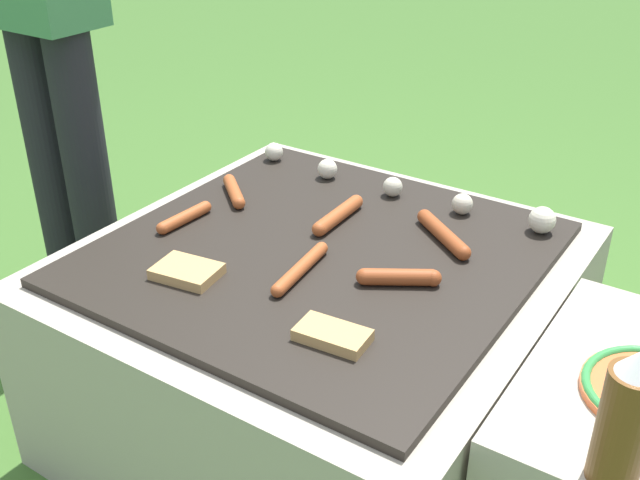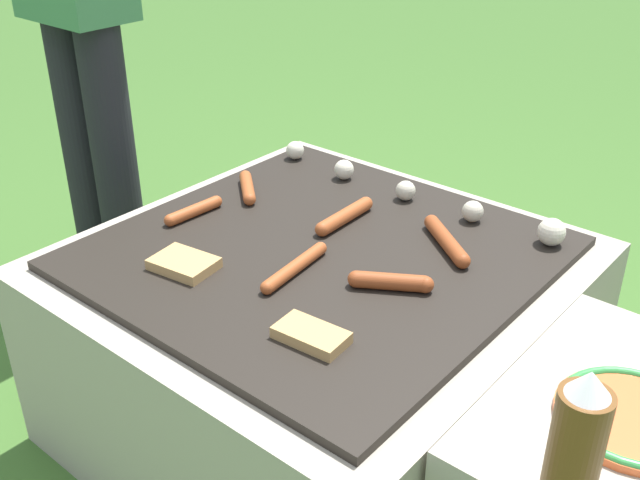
{
  "view_description": "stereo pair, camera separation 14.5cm",
  "coord_description": "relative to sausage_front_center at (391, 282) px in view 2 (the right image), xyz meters",
  "views": [
    {
      "loc": [
        0.7,
        -1.06,
        1.15
      ],
      "look_at": [
        0.0,
        0.0,
        0.46
      ],
      "focal_mm": 42.0,
      "sensor_mm": 36.0,
      "label": 1
    },
    {
      "loc": [
        0.82,
        -0.98,
        1.15
      ],
      "look_at": [
        0.0,
        0.0,
        0.46
      ],
      "focal_mm": 42.0,
      "sensor_mm": 36.0,
      "label": 2
    }
  ],
  "objects": [
    {
      "name": "sausage_front_center",
      "position": [
        0.0,
        0.0,
        0.0
      ],
      "size": [
        0.14,
        0.1,
        0.03
      ],
      "color": "#93421E",
      "rests_on": "grill"
    },
    {
      "name": "sausage_mid_right",
      "position": [
        -0.01,
        0.19,
        -0.0
      ],
      "size": [
        0.16,
        0.13,
        0.03
      ],
      "color": "#93421E",
      "rests_on": "grill"
    },
    {
      "name": "ground_plane",
      "position": [
        -0.19,
        0.03,
        -0.46
      ],
      "size": [
        14.0,
        14.0,
        0.0
      ],
      "primitive_type": "plane",
      "color": "#3D6628"
    },
    {
      "name": "sausage_front_right",
      "position": [
        -0.49,
        -0.03,
        -0.0
      ],
      "size": [
        0.03,
        0.15,
        0.03
      ],
      "color": "#A34C23",
      "rests_on": "grill"
    },
    {
      "name": "condiment_bottle",
      "position": [
        0.44,
        -0.26,
        0.08
      ],
      "size": [
        0.06,
        0.06,
        0.2
      ],
      "color": "brown",
      "rests_on": "side_ledge"
    },
    {
      "name": "plate_colorful",
      "position": [
        0.45,
        -0.07,
        -0.01
      ],
      "size": [
        0.21,
        0.21,
        0.02
      ],
      "color": "orange",
      "rests_on": "side_ledge"
    },
    {
      "name": "mushroom_row",
      "position": [
        -0.15,
        0.33,
        0.01
      ],
      "size": [
        0.73,
        0.07,
        0.06
      ],
      "color": "beige",
      "rests_on": "grill"
    },
    {
      "name": "sausage_back_center",
      "position": [
        -0.22,
        0.15,
        -0.0
      ],
      "size": [
        0.03,
        0.18,
        0.03
      ],
      "color": "#A34C23",
      "rests_on": "grill"
    },
    {
      "name": "grill",
      "position": [
        -0.19,
        0.03,
        -0.24
      ],
      "size": [
        0.9,
        0.9,
        0.44
      ],
      "color": "#A89E8C",
      "rests_on": "ground_plane"
    },
    {
      "name": "sausage_back_left",
      "position": [
        -0.17,
        -0.07,
        -0.0
      ],
      "size": [
        0.04,
        0.19,
        0.02
      ],
      "color": "#A34C23",
      "rests_on": "grill"
    },
    {
      "name": "bread_slice_left",
      "position": [
        -0.34,
        -0.19,
        -0.01
      ],
      "size": [
        0.13,
        0.1,
        0.02
      ],
      "color": "tan",
      "rests_on": "grill"
    },
    {
      "name": "sausage_mid_left",
      "position": [
        -0.48,
        0.12,
        -0.0
      ],
      "size": [
        0.12,
        0.11,
        0.03
      ],
      "color": "#A34C23",
      "rests_on": "grill"
    },
    {
      "name": "bread_slice_center",
      "position": [
        -0.01,
        -0.21,
        -0.01
      ],
      "size": [
        0.12,
        0.08,
        0.02
      ],
      "color": "tan",
      "rests_on": "grill"
    }
  ]
}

